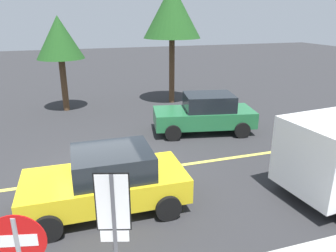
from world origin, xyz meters
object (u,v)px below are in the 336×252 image
object	(u,v)px
tree_left_verge	(59,38)
car_green_far_lane	(205,113)
speed_limit_sign	(114,217)
car_yellow_approaching	(108,180)
tree_centre_verge	(172,12)

from	to	relation	value
tree_left_verge	car_green_far_lane	bearing A→B (deg)	-43.17
speed_limit_sign	car_yellow_approaching	size ratio (longest dim) A/B	0.62
car_green_far_lane	tree_left_verge	xyz separation A→B (m)	(-5.51, 5.17, 2.79)
tree_left_verge	car_yellow_approaching	bearing A→B (deg)	-84.81
car_green_far_lane	tree_centre_verge	distance (m)	6.44
speed_limit_sign	tree_left_verge	size ratio (longest dim) A/B	0.54
car_green_far_lane	tree_centre_verge	world-z (taller)	tree_centre_verge
car_yellow_approaching	tree_left_verge	world-z (taller)	tree_left_verge
speed_limit_sign	tree_left_verge	xyz separation A→B (m)	(-0.63, 12.66, 1.84)
speed_limit_sign	car_green_far_lane	distance (m)	8.99
speed_limit_sign	tree_left_verge	world-z (taller)	tree_left_verge
tree_left_verge	tree_centre_verge	world-z (taller)	tree_centre_verge
tree_centre_verge	car_yellow_approaching	bearing A→B (deg)	-116.90
car_green_far_lane	tree_centre_verge	size ratio (longest dim) A/B	0.70
speed_limit_sign	tree_centre_verge	size ratio (longest dim) A/B	0.41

